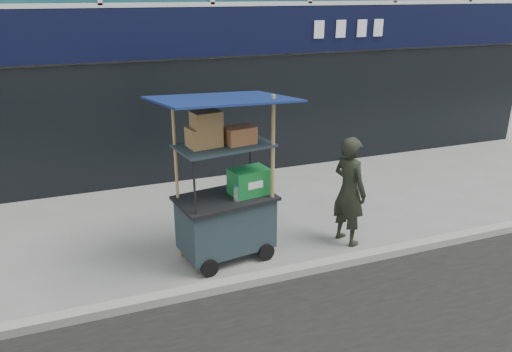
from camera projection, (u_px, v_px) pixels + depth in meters
name	position (u px, v px, depth m)	size (l,w,h in m)	color
ground	(296.00, 266.00, 7.01)	(80.00, 80.00, 0.00)	slate
curb	(302.00, 270.00, 6.82)	(80.00, 0.18, 0.12)	gray
vendor_cart	(227.00, 203.00, 7.00)	(1.97, 1.52, 2.42)	#1B282E
vendor_man	(349.00, 191.00, 7.44)	(0.61, 0.40, 1.68)	black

